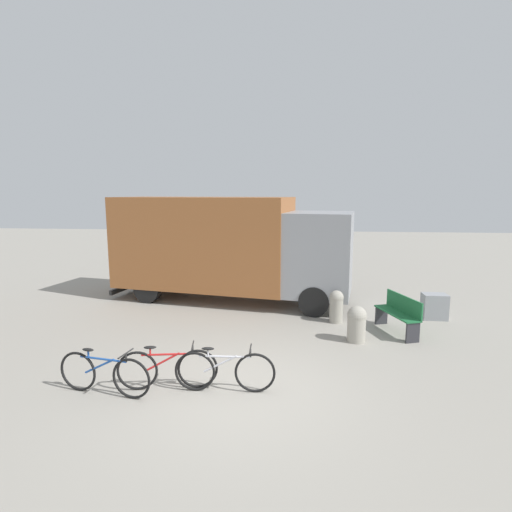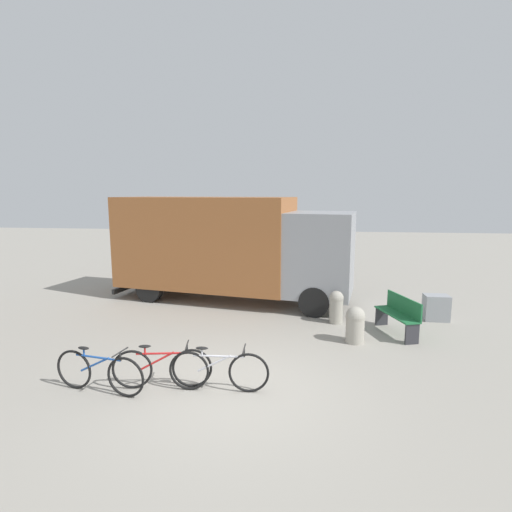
{
  "view_description": "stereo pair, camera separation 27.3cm",
  "coord_description": "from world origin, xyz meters",
  "px_view_note": "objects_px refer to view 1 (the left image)",
  "views": [
    {
      "loc": [
        1.01,
        -6.53,
        3.46
      ],
      "look_at": [
        -0.08,
        4.29,
        1.73
      ],
      "focal_mm": 28.0,
      "sensor_mm": 36.0,
      "label": 1
    },
    {
      "loc": [
        1.28,
        -6.5,
        3.46
      ],
      "look_at": [
        -0.08,
        4.29,
        1.73
      ],
      "focal_mm": 28.0,
      "sensor_mm": 36.0,
      "label": 2
    }
  ],
  "objects_px": {
    "bollard_far_bench": "(336,305)",
    "utility_box": "(434,306)",
    "park_bench": "(399,313)",
    "bicycle_middle": "(167,369)",
    "bicycle_near": "(104,374)",
    "bollard_near_bench": "(357,323)",
    "bicycle_far": "(225,371)",
    "delivery_truck": "(227,245)"
  },
  "relations": [
    {
      "from": "park_bench",
      "to": "bicycle_far",
      "type": "xyz_separation_m",
      "value": [
        -3.79,
        -3.39,
        -0.13
      ]
    },
    {
      "from": "bicycle_far",
      "to": "bicycle_near",
      "type": "bearing_deg",
      "value": -173.97
    },
    {
      "from": "bicycle_near",
      "to": "bicycle_far",
      "type": "relative_size",
      "value": 0.99
    },
    {
      "from": "park_bench",
      "to": "delivery_truck",
      "type": "bearing_deg",
      "value": 42.49
    },
    {
      "from": "bicycle_far",
      "to": "bollard_near_bench",
      "type": "relative_size",
      "value": 2.07
    },
    {
      "from": "bicycle_middle",
      "to": "bollard_near_bench",
      "type": "bearing_deg",
      "value": 26.1
    },
    {
      "from": "park_bench",
      "to": "bicycle_near",
      "type": "relative_size",
      "value": 0.87
    },
    {
      "from": "park_bench",
      "to": "bicycle_near",
      "type": "bearing_deg",
      "value": 103.64
    },
    {
      "from": "park_bench",
      "to": "bollard_far_bench",
      "type": "distance_m",
      "value": 1.62
    },
    {
      "from": "bicycle_near",
      "to": "utility_box",
      "type": "height_order",
      "value": "bicycle_near"
    },
    {
      "from": "bicycle_far",
      "to": "utility_box",
      "type": "relative_size",
      "value": 2.52
    },
    {
      "from": "bollard_far_bench",
      "to": "bollard_near_bench",
      "type": "bearing_deg",
      "value": -76.33
    },
    {
      "from": "delivery_truck",
      "to": "bollard_near_bench",
      "type": "distance_m",
      "value": 5.1
    },
    {
      "from": "park_bench",
      "to": "bollard_near_bench",
      "type": "xyz_separation_m",
      "value": [
        -1.14,
        -0.71,
        -0.06
      ]
    },
    {
      "from": "bicycle_middle",
      "to": "bollard_far_bench",
      "type": "relative_size",
      "value": 2.0
    },
    {
      "from": "park_bench",
      "to": "bicycle_middle",
      "type": "height_order",
      "value": "park_bench"
    },
    {
      "from": "park_bench",
      "to": "bicycle_far",
      "type": "relative_size",
      "value": 0.86
    },
    {
      "from": "bicycle_near",
      "to": "bollard_near_bench",
      "type": "height_order",
      "value": "bollard_near_bench"
    },
    {
      "from": "bollard_near_bench",
      "to": "bollard_far_bench",
      "type": "height_order",
      "value": "bollard_far_bench"
    },
    {
      "from": "park_bench",
      "to": "bicycle_middle",
      "type": "distance_m",
      "value": 5.89
    },
    {
      "from": "park_bench",
      "to": "bollard_near_bench",
      "type": "relative_size",
      "value": 1.79
    },
    {
      "from": "bicycle_middle",
      "to": "bollard_far_bench",
      "type": "height_order",
      "value": "bollard_far_bench"
    },
    {
      "from": "bicycle_near",
      "to": "bollard_far_bench",
      "type": "relative_size",
      "value": 2.01
    },
    {
      "from": "delivery_truck",
      "to": "utility_box",
      "type": "height_order",
      "value": "delivery_truck"
    },
    {
      "from": "bicycle_middle",
      "to": "utility_box",
      "type": "distance_m",
      "value": 7.65
    },
    {
      "from": "delivery_truck",
      "to": "bollard_near_bench",
      "type": "bearing_deg",
      "value": -32.53
    },
    {
      "from": "delivery_truck",
      "to": "bicycle_far",
      "type": "relative_size",
      "value": 4.42
    },
    {
      "from": "bicycle_near",
      "to": "bicycle_middle",
      "type": "distance_m",
      "value": 1.07
    },
    {
      "from": "bicycle_near",
      "to": "bicycle_middle",
      "type": "relative_size",
      "value": 1.0
    },
    {
      "from": "delivery_truck",
      "to": "bollard_far_bench",
      "type": "xyz_separation_m",
      "value": [
        3.29,
        -1.95,
        -1.33
      ]
    },
    {
      "from": "bollard_far_bench",
      "to": "utility_box",
      "type": "distance_m",
      "value": 2.8
    },
    {
      "from": "utility_box",
      "to": "bicycle_far",
      "type": "bearing_deg",
      "value": -137.47
    },
    {
      "from": "delivery_truck",
      "to": "bollard_far_bench",
      "type": "height_order",
      "value": "delivery_truck"
    },
    {
      "from": "bollard_near_bench",
      "to": "utility_box",
      "type": "height_order",
      "value": "bollard_near_bench"
    },
    {
      "from": "bicycle_middle",
      "to": "bicycle_far",
      "type": "bearing_deg",
      "value": -9.62
    },
    {
      "from": "bicycle_far",
      "to": "bicycle_middle",
      "type": "bearing_deg",
      "value": 177.73
    },
    {
      "from": "bollard_near_bench",
      "to": "park_bench",
      "type": "bearing_deg",
      "value": 31.94
    },
    {
      "from": "park_bench",
      "to": "bollard_far_bench",
      "type": "height_order",
      "value": "park_bench"
    },
    {
      "from": "delivery_truck",
      "to": "park_bench",
      "type": "distance_m",
      "value": 5.59
    },
    {
      "from": "delivery_truck",
      "to": "bicycle_near",
      "type": "bearing_deg",
      "value": -89.66
    },
    {
      "from": "bicycle_far",
      "to": "utility_box",
      "type": "bearing_deg",
      "value": 39.87
    },
    {
      "from": "bollard_far_bench",
      "to": "bicycle_far",
      "type": "bearing_deg",
      "value": -119.71
    }
  ]
}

